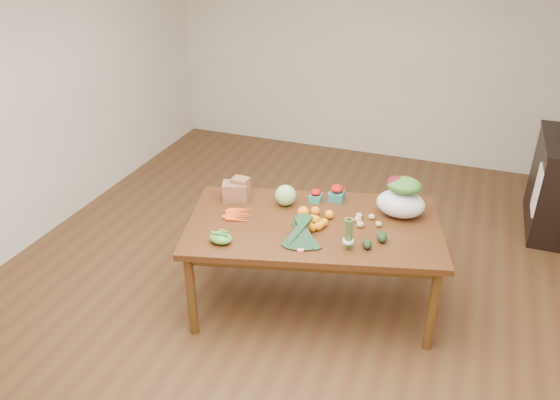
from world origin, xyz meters
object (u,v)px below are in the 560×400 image
(paper_bag, at_px, (235,190))
(cabbage, at_px, (286,195))
(mandarin_cluster, at_px, (316,221))
(salad_bag, at_px, (401,199))
(dining_table, at_px, (312,264))
(kale_bunch, at_px, (302,234))
(asparagus_bundle, at_px, (349,234))

(paper_bag, relative_size, cabbage, 1.54)
(mandarin_cluster, distance_m, salad_bag, 0.69)
(dining_table, xyz_separation_m, cabbage, (-0.30, 0.20, 0.46))
(kale_bunch, bearing_deg, dining_table, 75.56)
(asparagus_bundle, distance_m, salad_bag, 0.65)
(mandarin_cluster, height_order, salad_bag, salad_bag)
(dining_table, relative_size, asparagus_bundle, 7.60)
(cabbage, bearing_deg, paper_bag, -171.89)
(mandarin_cluster, relative_size, kale_bunch, 0.45)
(mandarin_cluster, distance_m, asparagus_bundle, 0.36)
(mandarin_cluster, bearing_deg, salad_bag, 35.24)
(mandarin_cluster, bearing_deg, asparagus_bundle, -34.60)
(cabbage, xyz_separation_m, salad_bag, (0.89, 0.14, 0.06))
(kale_bunch, xyz_separation_m, salad_bag, (0.59, 0.65, 0.06))
(salad_bag, bearing_deg, cabbage, -170.95)
(paper_bag, bearing_deg, kale_bunch, -32.02)
(cabbage, height_order, salad_bag, salad_bag)
(paper_bag, bearing_deg, salad_bag, 8.75)
(dining_table, xyz_separation_m, kale_bunch, (0.00, -0.31, 0.45))
(salad_bag, bearing_deg, mandarin_cluster, -144.76)
(kale_bunch, bearing_deg, paper_bag, 133.44)
(paper_bag, relative_size, mandarin_cluster, 1.45)
(dining_table, height_order, paper_bag, paper_bag)
(mandarin_cluster, bearing_deg, paper_bag, 165.53)
(paper_bag, distance_m, mandarin_cluster, 0.77)
(paper_bag, height_order, asparagus_bundle, asparagus_bundle)
(kale_bunch, height_order, asparagus_bundle, asparagus_bundle)
(dining_table, distance_m, kale_bunch, 0.55)
(dining_table, relative_size, paper_bag, 7.28)
(asparagus_bundle, bearing_deg, dining_table, 127.31)
(cabbage, relative_size, mandarin_cluster, 0.94)
(mandarin_cluster, height_order, kale_bunch, kale_bunch)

